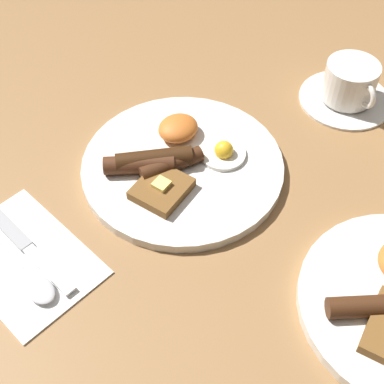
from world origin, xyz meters
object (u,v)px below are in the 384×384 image
at_px(breakfast_plate_near, 179,164).
at_px(spoon, 32,281).
at_px(teacup_near, 349,86).
at_px(knife, 27,247).

relative_size(breakfast_plate_near, spoon, 1.81).
xyz_separation_m(teacup_near, spoon, (0.55, -0.04, -0.02)).
xyz_separation_m(knife, spoon, (0.02, 0.05, 0.00)).
height_order(teacup_near, knife, teacup_near).
bearing_deg(breakfast_plate_near, spoon, 5.24).
relative_size(knife, spoon, 1.05).
bearing_deg(spoon, knife, 153.01).
bearing_deg(knife, teacup_near, 77.06).
bearing_deg(teacup_near, spoon, -4.25).
height_order(breakfast_plate_near, spoon, breakfast_plate_near).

